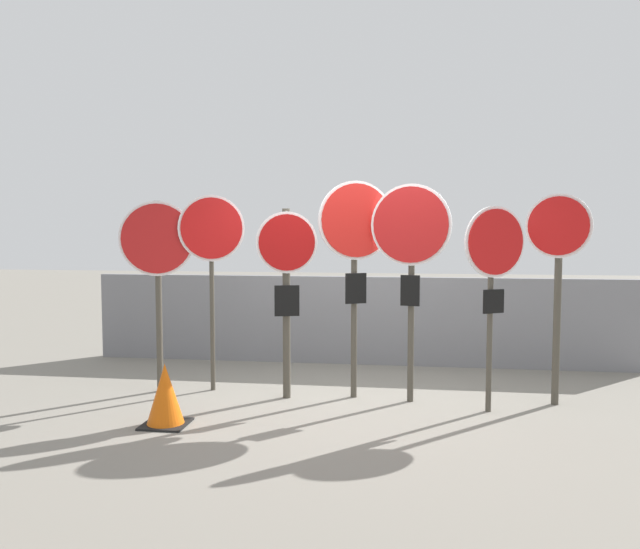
{
  "coord_description": "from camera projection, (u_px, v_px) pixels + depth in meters",
  "views": [
    {
      "loc": [
        0.62,
        -6.63,
        1.87
      ],
      "look_at": [
        -0.3,
        0.0,
        1.38
      ],
      "focal_mm": 35.0,
      "sensor_mm": 36.0,
      "label": 1
    }
  ],
  "objects": [
    {
      "name": "stop_sign_2",
      "position": [
        287.0,
        271.0,
        6.78
      ],
      "size": [
        0.65,
        0.22,
        2.09
      ],
      "rotation": [
        0.0,
        0.0,
        0.27
      ],
      "color": "#474238",
      "rests_on": "ground"
    },
    {
      "name": "stop_sign_3",
      "position": [
        356.0,
        241.0,
        6.78
      ],
      "size": [
        0.79,
        0.38,
        2.39
      ],
      "rotation": [
        0.0,
        0.0,
        0.43
      ],
      "color": "#474238",
      "rests_on": "ground"
    },
    {
      "name": "stop_sign_4",
      "position": [
        411.0,
        244.0,
        6.6
      ],
      "size": [
        0.85,
        0.22,
        2.35
      ],
      "rotation": [
        0.0,
        0.0,
        -0.22
      ],
      "color": "#474238",
      "rests_on": "ground"
    },
    {
      "name": "stop_sign_0",
      "position": [
        157.0,
        254.0,
        7.03
      ],
      "size": [
        0.81,
        0.28,
        2.19
      ],
      "rotation": [
        0.0,
        0.0,
        0.3
      ],
      "color": "#474238",
      "rests_on": "ground"
    },
    {
      "name": "stop_sign_6",
      "position": [
        558.0,
        256.0,
        6.5
      ],
      "size": [
        0.63,
        0.28,
        2.24
      ],
      "rotation": [
        0.0,
        0.0,
        -0.38
      ],
      "color": "#474238",
      "rests_on": "ground"
    },
    {
      "name": "fence_back",
      "position": [
        361.0,
        320.0,
        8.63
      ],
      "size": [
        7.56,
        0.12,
        1.22
      ],
      "color": "slate",
      "rests_on": "ground"
    },
    {
      "name": "traffic_cone_0",
      "position": [
        165.0,
        395.0,
        5.93
      ],
      "size": [
        0.42,
        0.42,
        0.6
      ],
      "color": "black",
      "rests_on": "ground"
    },
    {
      "name": "stop_sign_5",
      "position": [
        494.0,
        260.0,
        6.24
      ],
      "size": [
        0.63,
        0.39,
        2.1
      ],
      "rotation": [
        0.0,
        0.0,
        0.53
      ],
      "color": "#474238",
      "rests_on": "ground"
    },
    {
      "name": "stop_sign_1",
      "position": [
        212.0,
        243.0,
        7.09
      ],
      "size": [
        0.71,
        0.31,
        2.26
      ],
      "rotation": [
        0.0,
        0.0,
        0.39
      ],
      "color": "#474238",
      "rests_on": "ground"
    },
    {
      "name": "ground_plane",
      "position": [
        348.0,
        401.0,
        6.77
      ],
      "size": [
        40.0,
        40.0,
        0.0
      ],
      "primitive_type": "plane",
      "color": "gray"
    }
  ]
}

